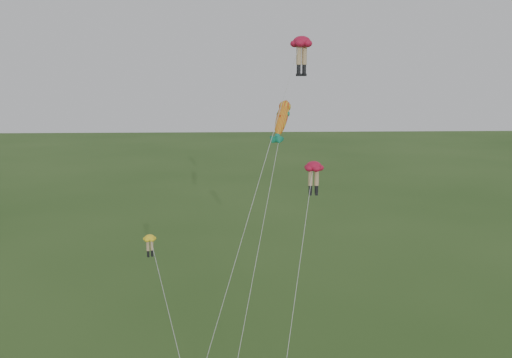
{
  "coord_description": "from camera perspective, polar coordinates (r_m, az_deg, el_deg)",
  "views": [
    {
      "loc": [
        -0.73,
        -33.25,
        20.06
      ],
      "look_at": [
        0.94,
        6.0,
        12.44
      ],
      "focal_mm": 40.0,
      "sensor_mm": 36.0,
      "label": 1
    }
  ],
  "objects": [
    {
      "name": "legs_kite_red_high",
      "position": [
        41.01,
        4.48,
        12.87
      ],
      "size": [
        8.52,
        9.59,
        22.33
      ],
      "rotation": [
        0.0,
        0.0,
        0.56
      ],
      "color": "#B41233",
      "rests_on": "ground"
    },
    {
      "name": "fish_kite",
      "position": [
        40.34,
        2.59,
        5.98
      ],
      "size": [
        4.73,
        9.01,
        18.13
      ],
      "rotation": [
        0.83,
        0.0,
        -0.38
      ],
      "color": "gold",
      "rests_on": "ground"
    },
    {
      "name": "legs_kite_red_mid",
      "position": [
        38.96,
        5.75,
        0.68
      ],
      "size": [
        3.29,
        6.1,
        13.89
      ],
      "rotation": [
        0.0,
        0.0,
        -0.01
      ],
      "color": "#B41233",
      "rests_on": "ground"
    },
    {
      "name": "legs_kite_yellow",
      "position": [
        40.78,
        -10.42,
        -6.64
      ],
      "size": [
        4.05,
        8.56,
        8.6
      ],
      "rotation": [
        0.0,
        0.0,
        0.44
      ],
      "color": "yellow",
      "rests_on": "ground"
    }
  ]
}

